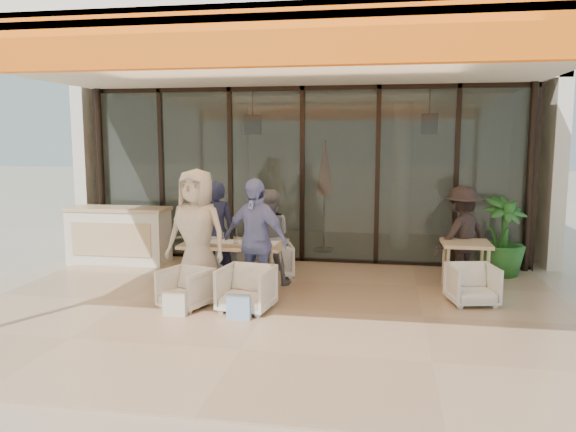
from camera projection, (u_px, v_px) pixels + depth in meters
The scene contains 21 objects.
ground at pixel (269, 310), 7.48m from camera, with size 70.00×70.00×0.00m, color #C6B293.
terrace_floor at pixel (269, 310), 7.48m from camera, with size 8.00×6.00×0.01m, color tan.
terrace_structure at pixel (263, 57), 6.78m from camera, with size 8.00×6.00×3.40m.
glass_storefront at pixel (302, 176), 10.19m from camera, with size 8.08×0.10×3.20m.
interior_block at pixel (318, 140), 12.36m from camera, with size 9.05×3.62×3.52m.
host_counter at pixel (119, 235), 10.21m from camera, with size 1.85×0.65×1.04m.
dining_table at pixel (234, 246), 8.34m from camera, with size 1.50×0.90×0.93m.
chair_far_left at pixel (225, 254), 9.37m from camera, with size 0.69×0.65×0.71m, color white.
chair_far_right at pixel (275, 259), 9.24m from camera, with size 0.59×0.56×0.61m, color white.
chair_near_left at pixel (186, 286), 7.53m from camera, with size 0.59×0.55×0.61m, color white.
chair_near_right at pixel (246, 287), 7.38m from camera, with size 0.66×0.61×0.67m, color white.
diner_navy at pixel (216, 232), 8.82m from camera, with size 0.59×0.39×1.62m, color #1A1F39.
diner_grey at pixel (268, 237), 8.69m from camera, with size 0.73×0.57×1.50m, color slate.
diner_cream at pixel (197, 234), 7.93m from camera, with size 0.91×0.59×1.86m, color beige.
diner_periwinkle at pixel (255, 240), 7.79m from camera, with size 1.02×0.42×1.73m, color #7882C8.
tote_bag_cream at pixel (175, 305), 7.15m from camera, with size 0.30×0.10×0.34m, color silver.
tote_bag_blue at pixel (239, 308), 7.01m from camera, with size 0.30×0.10×0.34m, color #99BFD8.
side_table at pixel (466, 249), 8.36m from camera, with size 0.70×0.70×0.74m.
side_chair at pixel (472, 283), 7.67m from camera, with size 0.61×0.57×0.63m, color white.
standing_woman at pixel (462, 235), 8.76m from camera, with size 1.00×0.57×1.55m, color black.
potted_palm at pixel (502, 237), 9.23m from camera, with size 0.75×0.75×1.33m, color #1E5919.
Camera 1 is at (1.49, -7.09, 2.27)m, focal length 35.00 mm.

